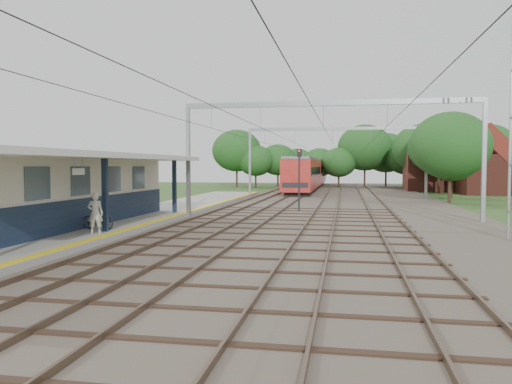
# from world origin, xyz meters

# --- Properties ---
(ground) EXTENTS (160.00, 160.00, 0.00)m
(ground) POSITION_xyz_m (0.00, 0.00, 0.00)
(ground) COLOR #2D4C1E
(ground) RESTS_ON ground
(ballast_bed) EXTENTS (18.00, 90.00, 0.10)m
(ballast_bed) POSITION_xyz_m (4.00, 30.00, 0.05)
(ballast_bed) COLOR #473D33
(ballast_bed) RESTS_ON ground
(platform) EXTENTS (5.00, 52.00, 0.35)m
(platform) POSITION_xyz_m (-7.50, 14.00, 0.17)
(platform) COLOR gray
(platform) RESTS_ON ground
(yellow_stripe) EXTENTS (0.45, 52.00, 0.01)m
(yellow_stripe) POSITION_xyz_m (-5.25, 14.00, 0.35)
(yellow_stripe) COLOR yellow
(yellow_stripe) RESTS_ON platform
(station_building) EXTENTS (3.41, 18.00, 3.40)m
(station_building) POSITION_xyz_m (-8.88, 7.00, 2.04)
(station_building) COLOR beige
(station_building) RESTS_ON platform
(canopy) EXTENTS (6.40, 20.00, 3.44)m
(canopy) POSITION_xyz_m (-7.77, 6.00, 3.64)
(canopy) COLOR #111F37
(canopy) RESTS_ON platform
(rail_tracks) EXTENTS (11.80, 88.00, 0.15)m
(rail_tracks) POSITION_xyz_m (1.50, 30.00, 0.18)
(rail_tracks) COLOR brown
(rail_tracks) RESTS_ON ballast_bed
(catenary_system) EXTENTS (17.22, 88.00, 7.00)m
(catenary_system) POSITION_xyz_m (3.39, 25.28, 5.51)
(catenary_system) COLOR gray
(catenary_system) RESTS_ON ground
(tree_band) EXTENTS (31.72, 30.88, 8.82)m
(tree_band) POSITION_xyz_m (3.84, 57.12, 4.92)
(tree_band) COLOR #382619
(tree_band) RESTS_ON ground
(house_near) EXTENTS (7.00, 6.12, 7.89)m
(house_near) POSITION_xyz_m (21.00, 46.00, 2.99)
(house_near) COLOR brown
(house_near) RESTS_ON ground
(house_far) EXTENTS (8.00, 6.12, 8.66)m
(house_far) POSITION_xyz_m (16.00, 52.00, 3.23)
(house_far) COLOR brown
(house_far) RESTS_ON ground
(person) EXTENTS (0.74, 0.59, 1.76)m
(person) POSITION_xyz_m (-5.88, 5.06, 1.23)
(person) COLOR beige
(person) RESTS_ON platform
(bicycle) EXTENTS (1.63, 0.61, 0.96)m
(bicycle) POSITION_xyz_m (-6.53, 6.52, 0.83)
(bicycle) COLOR black
(bicycle) RESTS_ON platform
(train) EXTENTS (3.13, 38.94, 4.09)m
(train) POSITION_xyz_m (-0.50, 54.99, 2.28)
(train) COLOR black
(train) RESTS_ON ballast_bed
(signal_post) EXTENTS (0.34, 0.30, 4.38)m
(signal_post) POSITION_xyz_m (1.35, 19.87, 2.76)
(signal_post) COLOR black
(signal_post) RESTS_ON ground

